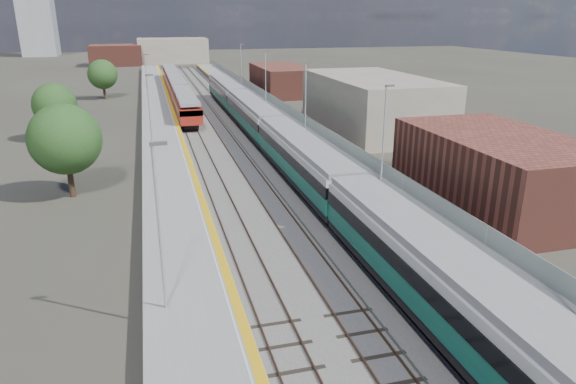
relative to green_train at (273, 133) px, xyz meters
name	(u,v)px	position (x,y,z in m)	size (l,w,h in m)	color
ground	(236,128)	(-1.50, 13.90, -2.28)	(320.00, 320.00, 0.00)	#47443A
ballast_bed	(215,125)	(-3.75, 16.40, -2.25)	(10.50, 155.00, 0.06)	#565451
tracks	(218,122)	(-3.15, 18.07, -2.18)	(8.96, 160.00, 0.17)	#4C3323
platform_right	(272,118)	(3.78, 16.39, -1.75)	(4.70, 155.00, 8.52)	slate
platform_left	(160,124)	(-10.55, 16.39, -1.76)	(4.30, 155.00, 8.52)	slate
buildings	(111,26)	(-19.62, 102.49, 8.42)	(72.00, 185.50, 40.00)	brown
green_train	(273,133)	(0.00, 0.00, 0.00)	(2.94, 81.90, 3.24)	black
red_train	(177,87)	(-7.00, 39.56, -0.24)	(2.73, 55.42, 3.45)	black
tree_a	(65,139)	(-17.94, -8.20, 2.25)	(5.31, 5.31, 7.19)	#382619
tree_b	(54,105)	(-21.73, 12.54, 1.72)	(4.70, 4.70, 6.36)	#382619
tree_c	(102,74)	(-18.72, 42.97, 1.82)	(4.81, 4.81, 6.52)	#382619
tree_d	(359,84)	(18.48, 22.72, 1.50)	(4.44, 4.44, 6.01)	#382619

